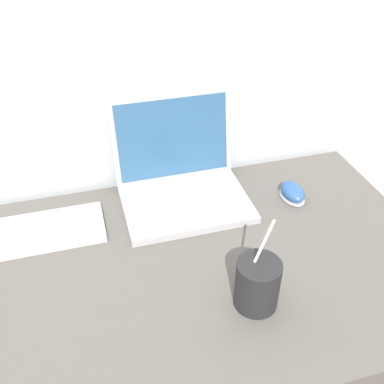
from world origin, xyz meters
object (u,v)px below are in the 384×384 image
(computer_mouse, at_px, (293,192))
(external_keyboard, at_px, (16,236))
(drink_cup, at_px, (257,283))
(laptop, at_px, (181,179))

(computer_mouse, bearing_deg, external_keyboard, 177.86)
(drink_cup, height_order, computer_mouse, drink_cup)
(drink_cup, relative_size, computer_mouse, 2.12)
(external_keyboard, bearing_deg, laptop, 7.98)
(laptop, xyz_separation_m, external_keyboard, (-0.43, -0.06, -0.05))
(drink_cup, bearing_deg, computer_mouse, 52.86)
(computer_mouse, bearing_deg, drink_cup, -127.14)
(external_keyboard, bearing_deg, computer_mouse, -2.14)
(computer_mouse, height_order, external_keyboard, computer_mouse)
(drink_cup, height_order, external_keyboard, drink_cup)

